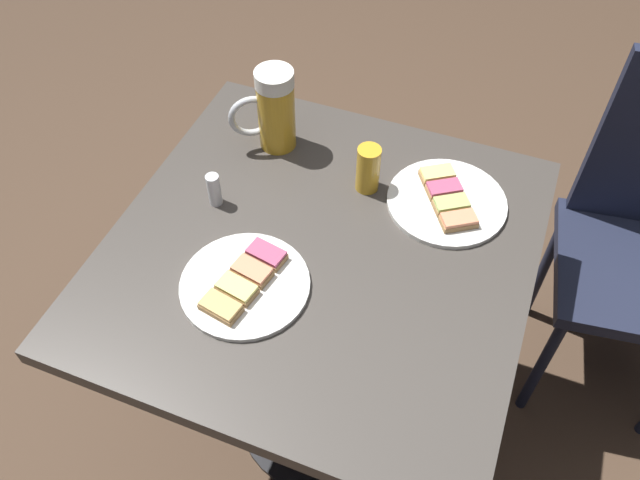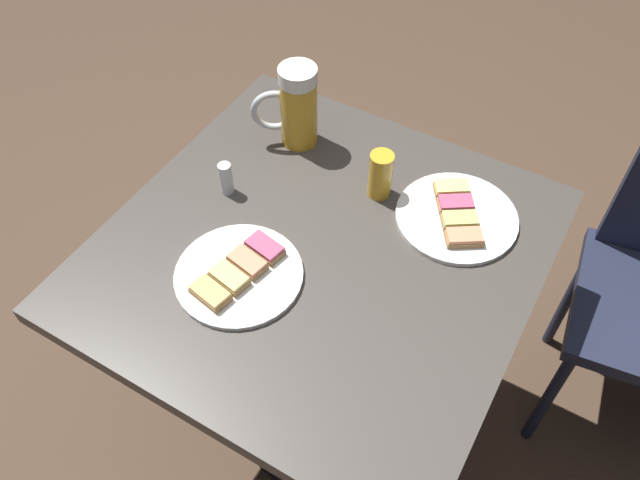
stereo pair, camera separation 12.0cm
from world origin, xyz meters
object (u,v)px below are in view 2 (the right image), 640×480
object	(u,v)px
plate_near	(457,216)
beer_glass_small	(380,175)
plate_far	(239,273)
beer_mug	(296,107)
salt_shaker	(226,178)

from	to	relation	value
plate_near	beer_glass_small	world-z (taller)	beer_glass_small
plate_far	beer_glass_small	bearing A→B (deg)	-111.47
plate_far	beer_mug	bearing A→B (deg)	-74.53
plate_far	plate_near	bearing A→B (deg)	-131.11
plate_far	salt_shaker	world-z (taller)	salt_shaker
plate_near	beer_mug	distance (m)	0.40
salt_shaker	plate_near	bearing A→B (deg)	-159.13
beer_glass_small	salt_shaker	distance (m)	0.31
plate_near	beer_mug	xyz separation A→B (m)	(0.39, -0.04, 0.08)
plate_near	plate_far	size ratio (longest dim) A/B	1.02
plate_far	beer_glass_small	xyz separation A→B (m)	(-0.12, -0.32, 0.04)
plate_far	beer_mug	world-z (taller)	beer_mug
plate_far	beer_glass_small	distance (m)	0.34
salt_shaker	beer_glass_small	bearing A→B (deg)	-150.61
beer_glass_small	plate_near	bearing A→B (deg)	-175.18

